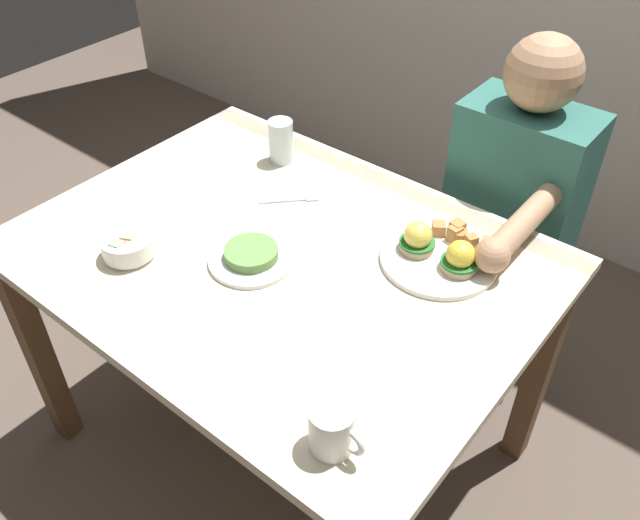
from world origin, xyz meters
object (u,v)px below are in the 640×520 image
fruit_bowl (128,246)px  diner_person (509,213)px  eggs_benedict_plate (440,252)px  water_glass_near (281,143)px  coffee_mug (333,428)px  fork (294,200)px  dining_table (281,285)px  side_plate (251,256)px

fruit_bowl → diner_person: bearing=55.9°
eggs_benedict_plate → fruit_bowl: (-0.57, -0.44, 0.01)m
eggs_benedict_plate → diner_person: size_ratio=0.24×
fruit_bowl → water_glass_near: size_ratio=0.99×
fruit_bowl → coffee_mug: (0.68, -0.11, 0.02)m
fruit_bowl → diner_person: diner_person is taller
eggs_benedict_plate → coffee_mug: bearing=-78.1°
eggs_benedict_plate → diner_person: 0.41m
eggs_benedict_plate → fork: bearing=-176.2°
dining_table → coffee_mug: coffee_mug is taller
diner_person → dining_table: bearing=-116.8°
fruit_bowl → coffee_mug: size_ratio=1.08×
fork → side_plate: size_ratio=0.62×
water_glass_near → side_plate: 0.44m
water_glass_near → side_plate: water_glass_near is taller
eggs_benedict_plate → fruit_bowl: eggs_benedict_plate is taller
coffee_mug → fork: bearing=135.9°
fork → diner_person: 0.60m
coffee_mug → fork: (-0.53, 0.52, -0.05)m
eggs_benedict_plate → water_glass_near: water_glass_near is taller
fork → dining_table: bearing=-58.7°
eggs_benedict_plate → water_glass_near: 0.58m
eggs_benedict_plate → fork: 0.42m
eggs_benedict_plate → fruit_bowl: 0.71m
dining_table → coffee_mug: size_ratio=10.76×
fruit_bowl → coffee_mug: coffee_mug is taller
coffee_mug → water_glass_near: bearing=136.8°
diner_person → fork: bearing=-134.4°
fork → water_glass_near: size_ratio=1.03×
fork → side_plate: 0.26m
coffee_mug → fork: coffee_mug is taller
coffee_mug → fruit_bowl: bearing=171.1°
fruit_bowl → fork: 0.44m
water_glass_near → fork: bearing=-39.7°
fork → diner_person: diner_person is taller
fruit_bowl → diner_person: size_ratio=0.11×
coffee_mug → diner_person: bearing=97.2°
fruit_bowl → water_glass_near: (-0.01, 0.54, 0.02)m
water_glass_near → diner_person: bearing=27.5°
dining_table → eggs_benedict_plate: bearing=33.9°
diner_person → side_plate: bearing=-116.4°
side_plate → fruit_bowl: bearing=-144.4°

